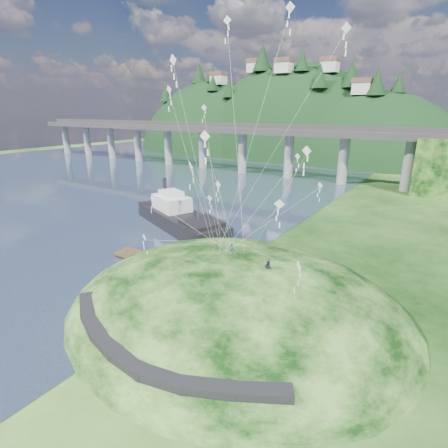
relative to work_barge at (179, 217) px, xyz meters
The scene contains 10 objects.
ground 22.17m from the work_barge, 53.90° to the right, with size 320.00×320.00×0.00m, color black.
water 60.26m from the work_barge, 168.35° to the left, with size 240.00×240.00×0.00m, color #32425D.
grass_hill 26.54m from the work_barge, 37.02° to the right, with size 36.00×32.00×13.00m.
footpath 34.35m from the work_barge, 53.42° to the right, with size 22.29×5.84×0.83m.
bridge 54.48m from the work_barge, 104.44° to the left, with size 160.00×11.00×15.00m.
far_ridge 109.12m from the work_barge, 106.33° to the left, with size 153.00×70.00×94.50m.
work_barge is the anchor object (origin of this frame).
wooden_dock 15.56m from the work_barge, 56.54° to the right, with size 15.78×2.98×1.12m.
kite_flyers 27.29m from the work_barge, 32.90° to the right, with size 5.96×2.39×1.61m.
kite_swarm 29.91m from the work_barge, 37.10° to the right, with size 20.07×16.12×21.41m.
Camera 1 is at (24.40, -24.43, 19.05)m, focal length 28.00 mm.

